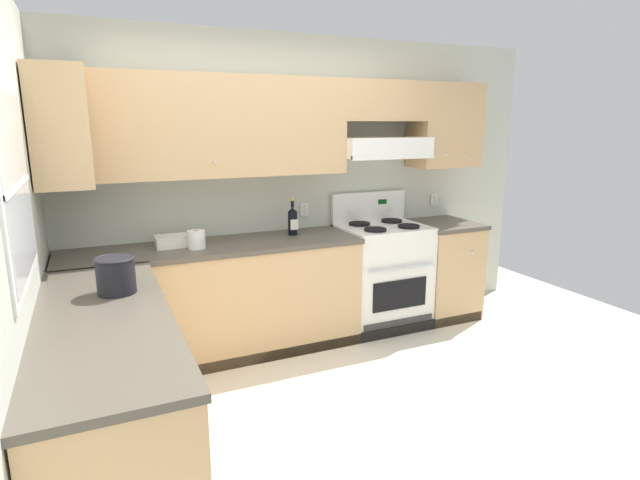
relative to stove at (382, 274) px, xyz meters
The scene contains 10 objects.
ground_plane 1.74m from the stove, 131.65° to the right, with size 7.04×7.04×0.00m, color beige.
wall_back 1.26m from the stove, 159.16° to the left, with size 4.68×0.57×2.55m.
wall_left 3.02m from the stove, 159.23° to the right, with size 0.47×4.00×2.55m.
counter_back_run 1.09m from the stove, behind, with size 3.60×0.65×0.91m.
counter_left_run 2.67m from the stove, 151.90° to the right, with size 0.63×1.91×0.91m.
stove is the anchor object (origin of this frame).
wine_bottle 1.01m from the stove, behind, with size 0.08×0.08×0.31m.
bowl 1.84m from the stove, behind, with size 0.33×0.22×0.08m.
bucket 2.51m from the stove, 157.90° to the right, with size 0.22×0.22×0.20m.
paper_towel_roll 1.74m from the stove, behind, with size 0.13×0.13×0.14m.
Camera 1 is at (-1.25, -2.58, 1.83)m, focal length 28.72 mm.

